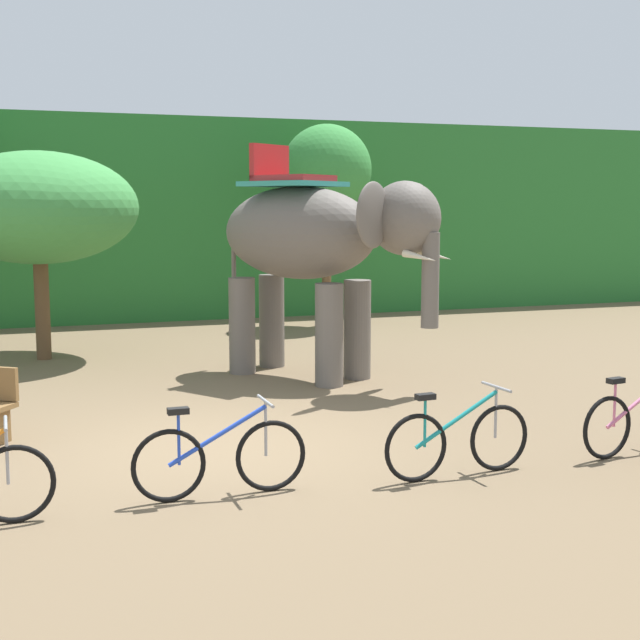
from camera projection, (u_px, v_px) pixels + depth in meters
ground_plane at (221, 447)px, 10.20m from camera, size 80.00×80.00×0.00m
foliage_hedge at (100, 218)px, 23.32m from camera, size 36.00×6.00×4.91m
tree_center at (38, 208)px, 15.71m from camera, size 3.55×3.55×3.76m
tree_left at (327, 171)px, 20.10m from camera, size 2.06×2.06×4.63m
elephant at (315, 242)px, 14.03m from camera, size 3.34×3.98×3.78m
bike_blue at (220, 458)px, 8.41m from camera, size 1.71×0.52×0.92m
bike_teal at (458, 440)px, 9.05m from camera, size 1.71×0.52×0.92m
bike_pink at (639, 420)px, 9.90m from camera, size 1.70×0.52×0.92m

